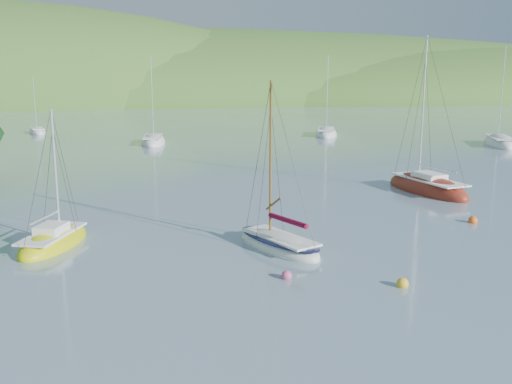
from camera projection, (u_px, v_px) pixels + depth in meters
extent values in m
plane|color=gray|center=(347.00, 301.00, 20.49)|extent=(700.00, 700.00, 0.00)
ellipsoid|color=#376024|center=(156.00, 99.00, 183.21)|extent=(440.00, 110.00, 44.00)
ellipsoid|color=#376024|center=(427.00, 98.00, 192.08)|extent=(240.00, 100.00, 34.00)
ellipsoid|color=white|center=(279.00, 246.00, 26.68)|extent=(4.01, 5.74, 1.32)
cube|color=white|center=(280.00, 237.00, 26.49)|extent=(3.07, 4.45, 0.10)
cylinder|color=brown|center=(271.00, 159.00, 26.36)|extent=(0.12, 0.12, 7.20)
ellipsoid|color=#111739|center=(279.00, 239.00, 26.60)|extent=(3.96, 5.67, 0.23)
cylinder|color=maroon|center=(288.00, 221.00, 25.88)|extent=(1.28, 2.46, 0.24)
ellipsoid|color=maroon|center=(427.00, 190.00, 39.39)|extent=(4.00, 8.07, 2.13)
cube|color=white|center=(429.00, 179.00, 39.10)|extent=(3.03, 6.28, 0.10)
cylinder|color=silver|center=(423.00, 108.00, 39.10)|extent=(0.12, 0.12, 9.65)
cube|color=white|center=(429.00, 176.00, 39.05)|extent=(1.81, 2.39, 0.42)
cylinder|color=silver|center=(437.00, 168.00, 38.21)|extent=(0.75, 3.66, 0.09)
ellipsoid|color=#CCD30C|center=(54.00, 244.00, 27.10)|extent=(3.88, 5.70, 1.45)
cube|color=white|center=(52.00, 234.00, 26.89)|extent=(2.96, 4.42, 0.10)
cylinder|color=silver|center=(55.00, 171.00, 27.02)|extent=(0.12, 0.12, 5.83)
cube|color=white|center=(52.00, 229.00, 26.84)|extent=(1.60, 1.80, 0.42)
cylinder|color=silver|center=(45.00, 218.00, 26.19)|extent=(1.01, 2.40, 0.09)
ellipsoid|color=white|center=(153.00, 142.00, 66.23)|extent=(3.33, 7.89, 2.10)
cube|color=white|center=(153.00, 136.00, 65.93)|extent=(2.50, 6.15, 0.10)
cylinder|color=silver|center=(152.00, 96.00, 66.04)|extent=(0.12, 0.12, 9.24)
ellipsoid|color=white|center=(326.00, 134.00, 74.85)|extent=(5.22, 8.34, 2.14)
cube|color=white|center=(326.00, 129.00, 74.54)|extent=(3.98, 6.47, 0.10)
cylinder|color=silver|center=(327.00, 92.00, 74.66)|extent=(0.12, 0.12, 9.44)
ellipsoid|color=white|center=(37.00, 132.00, 77.97)|extent=(3.40, 6.14, 1.59)
cube|color=white|center=(37.00, 128.00, 77.75)|extent=(2.58, 4.77, 0.10)
cylinder|color=silver|center=(35.00, 102.00, 77.76)|extent=(0.12, 0.12, 6.98)
ellipsoid|color=white|center=(500.00, 144.00, 64.70)|extent=(5.92, 8.88, 2.29)
cube|color=white|center=(501.00, 137.00, 64.37)|extent=(4.52, 6.89, 0.10)
cylinder|color=silver|center=(502.00, 92.00, 64.48)|extent=(0.12, 0.12, 10.06)
sphere|color=yellow|center=(403.00, 284.00, 21.88)|extent=(0.47, 0.47, 0.47)
sphere|color=#CB4D7F|center=(287.00, 276.00, 22.75)|extent=(0.43, 0.43, 0.43)
sphere|color=#F85E16|center=(473.00, 221.00, 31.25)|extent=(0.50, 0.50, 0.50)
sphere|color=#F85E16|center=(73.00, 233.00, 28.78)|extent=(0.45, 0.45, 0.45)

